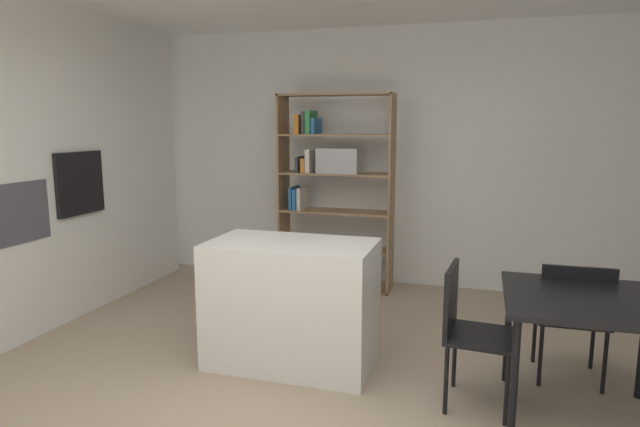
% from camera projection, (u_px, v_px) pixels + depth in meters
% --- Properties ---
extents(ground_plane, '(8.64, 8.64, 0.00)m').
position_uv_depth(ground_plane, '(287.00, 418.00, 3.24)').
color(ground_plane, tan).
extents(back_partition, '(6.29, 0.06, 2.78)m').
position_uv_depth(back_partition, '(382.00, 158.00, 5.89)').
color(back_partition, white).
rests_on(back_partition, ground_plane).
extents(built_in_oven, '(0.06, 0.57, 0.57)m').
position_uv_depth(built_in_oven, '(80.00, 183.00, 4.83)').
color(built_in_oven, black).
rests_on(built_in_oven, ground_plane).
extents(kitchen_island, '(1.20, 0.67, 0.92)m').
position_uv_depth(kitchen_island, '(292.00, 303.00, 3.93)').
color(kitchen_island, white).
rests_on(kitchen_island, ground_plane).
extents(open_bookshelf, '(1.21, 0.35, 2.07)m').
position_uv_depth(open_bookshelf, '(330.00, 184.00, 5.72)').
color(open_bookshelf, '#997551').
rests_on(open_bookshelf, ground_plane).
extents(dining_table, '(0.94, 0.91, 0.76)m').
position_uv_depth(dining_table, '(588.00, 311.00, 3.12)').
color(dining_table, black).
rests_on(dining_table, ground_plane).
extents(dining_chair_far, '(0.46, 0.45, 0.85)m').
position_uv_depth(dining_chair_far, '(573.00, 311.00, 3.60)').
color(dining_chair_far, black).
rests_on(dining_chair_far, ground_plane).
extents(dining_chair_island_side, '(0.44, 0.47, 0.89)m').
position_uv_depth(dining_chair_island_side, '(466.00, 322.00, 3.35)').
color(dining_chair_island_side, black).
rests_on(dining_chair_island_side, ground_plane).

